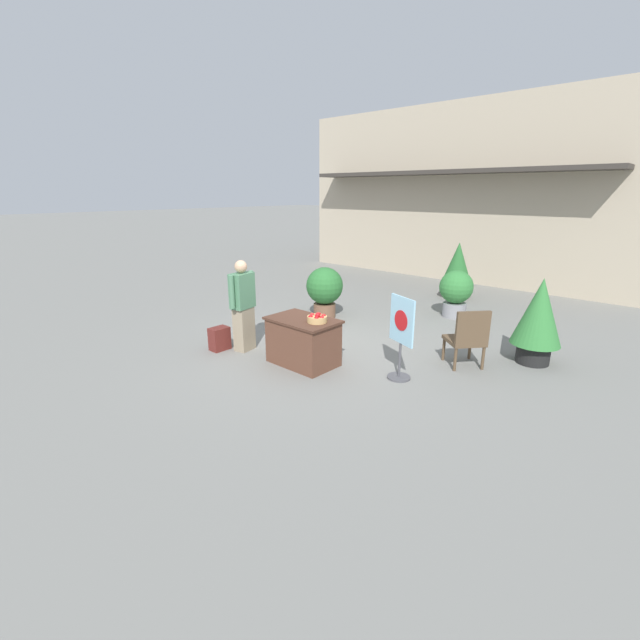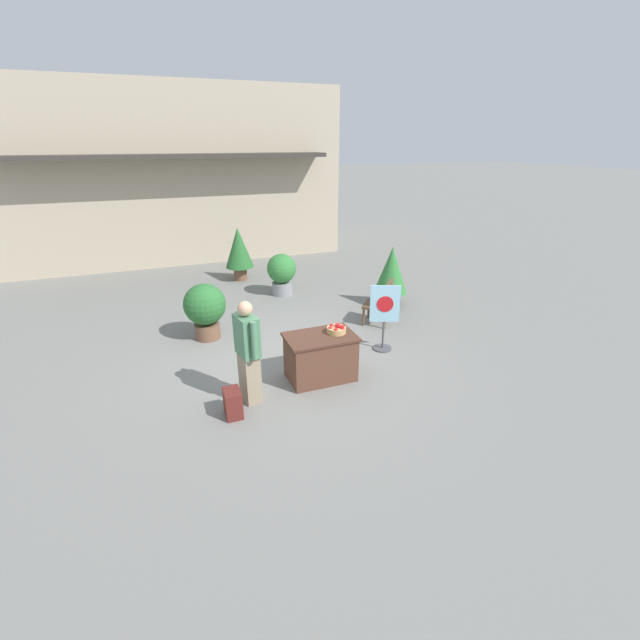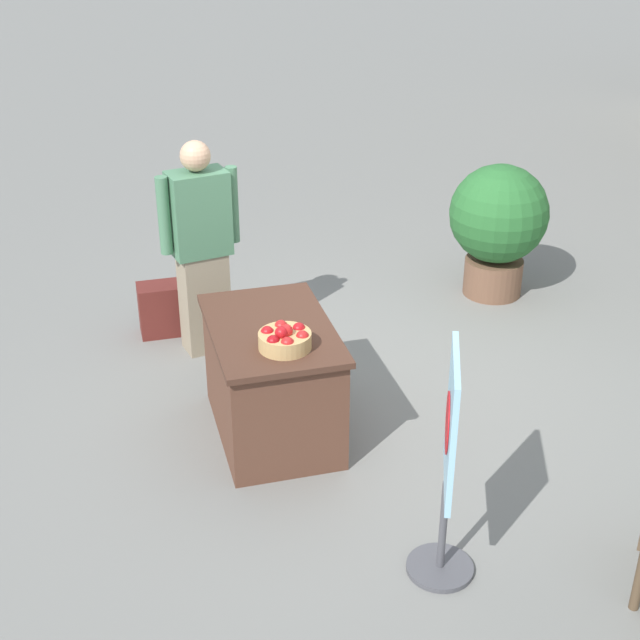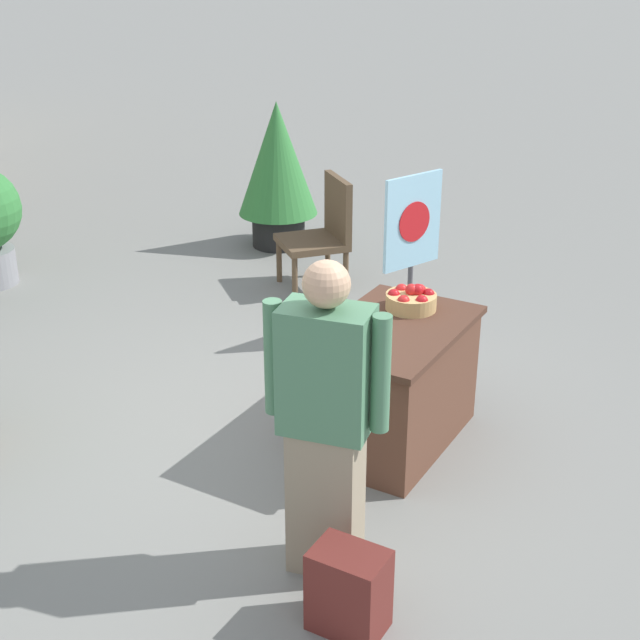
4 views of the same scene
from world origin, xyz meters
The scene contains 12 objects.
ground_plane centered at (0.00, 0.00, 0.00)m, with size 120.00×120.00×0.00m, color slate.
storefront_building centered at (-1.24, 9.45, 2.68)m, with size 10.90×4.98×5.36m.
display_table centered at (0.39, -0.75, 0.39)m, with size 1.16×0.76×0.78m.
apple_basket centered at (0.69, -0.72, 0.85)m, with size 0.32×0.32×0.16m.
person_visitor centered at (-0.87, -0.99, 0.84)m, with size 0.34×0.60×1.64m.
backpack centered at (-1.20, -1.30, 0.21)m, with size 0.24×0.34×0.42m.
poster_board centered at (1.90, -0.17, 0.70)m, with size 0.53×0.36×1.30m.
patio_chair centered at (2.47, 0.93, 0.54)m, with size 0.78×0.78×0.99m.
potted_plant_near_right centered at (0.23, 5.26, 0.89)m, with size 0.79×0.79×1.51m.
potted_plant_far_right centered at (-1.19, 1.56, 0.67)m, with size 0.84×0.84×1.15m.
potted_plant_far_left centered at (3.23, 1.89, 0.81)m, with size 0.79×0.79×1.45m.
potted_plant_near_left centered at (1.00, 3.60, 0.61)m, with size 0.75×0.75×1.08m.
Camera 1 is at (5.10, -5.51, 2.79)m, focal length 24.00 mm.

